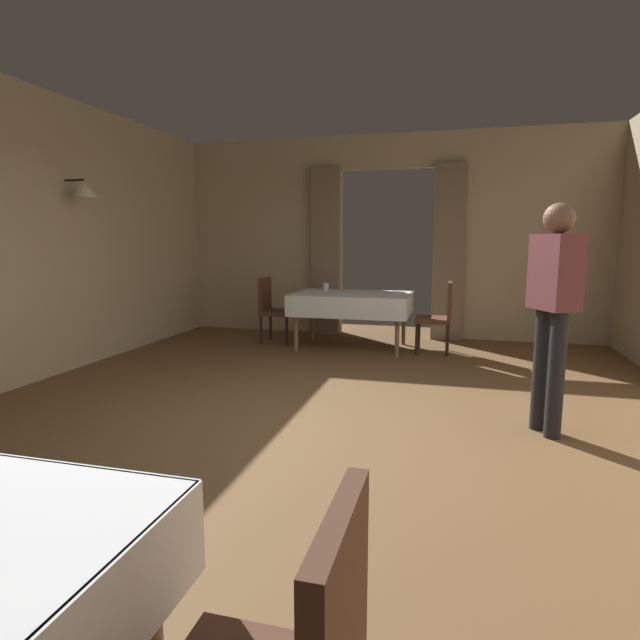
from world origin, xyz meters
TOP-DOWN VIEW (x-y plane):
  - ground at (0.00, 0.00)m, footprint 10.08×10.08m
  - wall_back at (0.00, 4.18)m, footprint 6.40×0.27m
  - dining_table_mid at (-0.31, 3.10)m, footprint 1.56×1.05m
  - chair_mid_right at (0.85, 3.06)m, footprint 0.44×0.44m
  - chair_mid_left at (-1.48, 3.18)m, footprint 0.44×0.44m
  - glass_mid_a at (-0.73, 3.33)m, footprint 0.08×0.08m
  - plate_mid_b at (0.29, 3.30)m, footprint 0.21×0.21m
  - person_waiter_by_doorway at (1.73, 0.38)m, footprint 0.36×0.42m

SIDE VIEW (x-z plane):
  - ground at x=0.00m, z-range 0.00..0.00m
  - chair_mid_right at x=0.85m, z-range 0.05..0.98m
  - chair_mid_left at x=-1.48m, z-range 0.05..0.98m
  - dining_table_mid at x=-0.31m, z-range 0.29..1.04m
  - plate_mid_b at x=0.29m, z-range 0.75..0.76m
  - glass_mid_a at x=-0.73m, z-range 0.75..0.86m
  - person_waiter_by_doorway at x=1.73m, z-range 0.16..1.88m
  - wall_back at x=0.00m, z-range 0.01..3.01m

